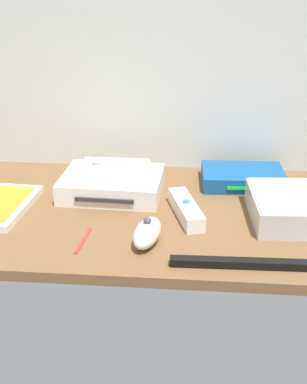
{
  "coord_description": "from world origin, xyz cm",
  "views": [
    {
      "loc": [
        7.58,
        -89.97,
        44.98
      ],
      "look_at": [
        0.0,
        0.0,
        4.0
      ],
      "focal_mm": 46.8,
      "sensor_mm": 36.0,
      "label": 1
    }
  ],
  "objects_px": {
    "remote_wand": "(186,209)",
    "sensor_bar": "(243,263)",
    "mini_computer": "(296,207)",
    "network_router": "(243,177)",
    "stylus_pen": "(83,239)",
    "remote_nunchuk": "(145,233)",
    "remote_classic_pad": "(115,169)",
    "game_console": "(112,184)"
  },
  "relations": [
    {
      "from": "game_console",
      "to": "remote_wand",
      "type": "relative_size",
      "value": 1.42
    },
    {
      "from": "game_console",
      "to": "remote_nunchuk",
      "type": "distance_m",
      "value": 0.22
    },
    {
      "from": "stylus_pen",
      "to": "remote_classic_pad",
      "type": "bearing_deg",
      "value": 83.44
    },
    {
      "from": "mini_computer",
      "to": "remote_nunchuk",
      "type": "bearing_deg",
      "value": -157.96
    },
    {
      "from": "network_router",
      "to": "stylus_pen",
      "type": "bearing_deg",
      "value": -139.34
    },
    {
      "from": "game_console",
      "to": "sensor_bar",
      "type": "height_order",
      "value": "game_console"
    },
    {
      "from": "mini_computer",
      "to": "remote_classic_pad",
      "type": "bearing_deg",
      "value": 164.81
    },
    {
      "from": "remote_nunchuk",
      "to": "stylus_pen",
      "type": "height_order",
      "value": "remote_nunchuk"
    },
    {
      "from": "remote_wand",
      "to": "sensor_bar",
      "type": "relative_size",
      "value": 0.63
    },
    {
      "from": "remote_wand",
      "to": "sensor_bar",
      "type": "distance_m",
      "value": 0.2
    },
    {
      "from": "remote_classic_pad",
      "to": "stylus_pen",
      "type": "height_order",
      "value": "remote_classic_pad"
    },
    {
      "from": "remote_nunchuk",
      "to": "network_router",
      "type": "bearing_deg",
      "value": 64.96
    },
    {
      "from": "remote_classic_pad",
      "to": "sensor_bar",
      "type": "xyz_separation_m",
      "value": [
        0.25,
        -0.28,
        -0.05
      ]
    },
    {
      "from": "game_console",
      "to": "network_router",
      "type": "distance_m",
      "value": 0.29
    },
    {
      "from": "network_router",
      "to": "remote_classic_pad",
      "type": "relative_size",
      "value": 1.27
    },
    {
      "from": "network_router",
      "to": "stylus_pen",
      "type": "height_order",
      "value": "network_router"
    },
    {
      "from": "remote_classic_pad",
      "to": "stylus_pen",
      "type": "relative_size",
      "value": 1.61
    },
    {
      "from": "sensor_bar",
      "to": "game_console",
      "type": "bearing_deg",
      "value": 132.66
    },
    {
      "from": "mini_computer",
      "to": "remote_wand",
      "type": "distance_m",
      "value": 0.21
    },
    {
      "from": "network_router",
      "to": "stylus_pen",
      "type": "xyz_separation_m",
      "value": [
        -0.3,
        -0.28,
        -0.01
      ]
    },
    {
      "from": "game_console",
      "to": "remote_classic_pad",
      "type": "relative_size",
      "value": 1.49
    },
    {
      "from": "remote_classic_pad",
      "to": "stylus_pen",
      "type": "bearing_deg",
      "value": -96.0
    },
    {
      "from": "stylus_pen",
      "to": "sensor_bar",
      "type": "bearing_deg",
      "value": -12.34
    },
    {
      "from": "mini_computer",
      "to": "network_router",
      "type": "relative_size",
      "value": 0.98
    },
    {
      "from": "mini_computer",
      "to": "remote_classic_pad",
      "type": "xyz_separation_m",
      "value": [
        -0.37,
        0.1,
        0.03
      ]
    },
    {
      "from": "mini_computer",
      "to": "remote_nunchuk",
      "type": "height_order",
      "value": "mini_computer"
    },
    {
      "from": "game_console",
      "to": "remote_nunchuk",
      "type": "relative_size",
      "value": 2.04
    },
    {
      "from": "stylus_pen",
      "to": "mini_computer",
      "type": "bearing_deg",
      "value": 16.8
    },
    {
      "from": "network_router",
      "to": "remote_wand",
      "type": "distance_m",
      "value": 0.21
    },
    {
      "from": "network_router",
      "to": "sensor_bar",
      "type": "height_order",
      "value": "network_router"
    },
    {
      "from": "remote_classic_pad",
      "to": "sensor_bar",
      "type": "height_order",
      "value": "remote_classic_pad"
    },
    {
      "from": "remote_wand",
      "to": "remote_nunchuk",
      "type": "distance_m",
      "value": 0.13
    },
    {
      "from": "remote_nunchuk",
      "to": "sensor_bar",
      "type": "height_order",
      "value": "remote_nunchuk"
    },
    {
      "from": "network_router",
      "to": "remote_wand",
      "type": "height_order",
      "value": "same"
    },
    {
      "from": "game_console",
      "to": "stylus_pen",
      "type": "distance_m",
      "value": 0.21
    },
    {
      "from": "game_console",
      "to": "remote_wand",
      "type": "distance_m",
      "value": 0.19
    },
    {
      "from": "remote_wand",
      "to": "network_router",
      "type": "bearing_deg",
      "value": 37.19
    },
    {
      "from": "network_router",
      "to": "remote_nunchuk",
      "type": "bearing_deg",
      "value": -127.01
    },
    {
      "from": "remote_classic_pad",
      "to": "sensor_bar",
      "type": "bearing_deg",
      "value": -47.1
    },
    {
      "from": "remote_classic_pad",
      "to": "remote_wand",
      "type": "bearing_deg",
      "value": -33.14
    },
    {
      "from": "network_router",
      "to": "sensor_bar",
      "type": "distance_m",
      "value": 0.34
    },
    {
      "from": "mini_computer",
      "to": "remote_nunchuk",
      "type": "xyz_separation_m",
      "value": [
        -0.28,
        -0.11,
        -0.01
      ]
    }
  ]
}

